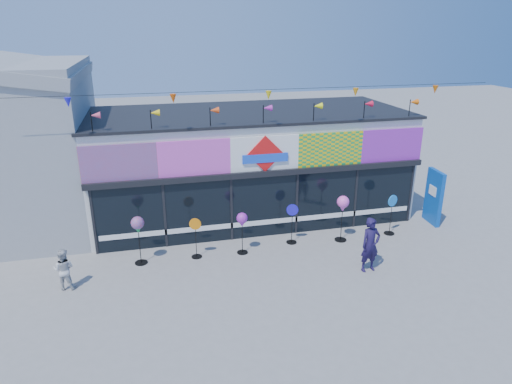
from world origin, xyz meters
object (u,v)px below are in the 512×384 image
object	(u,v)px
spinner_2	(242,221)
child	(64,269)
blue_sign	(434,197)
spinner_5	(391,214)
adult_man	(370,245)
spinner_3	(292,223)
spinner_0	(138,226)
spinner_1	(196,237)
spinner_4	(343,205)

from	to	relation	value
spinner_2	child	distance (m)	5.55
blue_sign	spinner_5	bearing A→B (deg)	-160.22
adult_man	spinner_5	bearing A→B (deg)	41.64
spinner_3	adult_man	bearing A→B (deg)	-54.16
spinner_0	spinner_2	size ratio (longest dim) A/B	1.12
spinner_0	adult_man	world-z (taller)	adult_man
spinner_3	adult_man	size ratio (longest dim) A/B	0.83
spinner_1	spinner_2	distance (m)	1.59
blue_sign	spinner_5	distance (m)	2.18
spinner_1	spinner_4	world-z (taller)	spinner_4
blue_sign	spinner_2	world-z (taller)	blue_sign
spinner_5	spinner_1	bearing A→B (deg)	-179.03
spinner_0	spinner_5	size ratio (longest dim) A/B	1.07
spinner_2	spinner_1	bearing A→B (deg)	177.65
spinner_4	child	size ratio (longest dim) A/B	1.35
blue_sign	spinner_4	world-z (taller)	blue_sign
adult_man	child	distance (m)	9.10
spinner_2	adult_man	xyz separation A→B (m)	(3.59, -2.07, -0.29)
spinner_2	adult_man	bearing A→B (deg)	-29.96
spinner_4	spinner_3	bearing A→B (deg)	172.48
spinner_1	adult_man	bearing A→B (deg)	-22.59
blue_sign	spinner_3	xyz separation A→B (m)	(-5.81, -0.41, -0.29)
spinner_2	spinner_4	xyz separation A→B (m)	(3.60, 0.11, 0.18)
blue_sign	adult_man	bearing A→B (deg)	-140.72
spinner_2	spinner_5	xyz separation A→B (m)	(5.57, 0.18, -0.36)
adult_man	child	bearing A→B (deg)	165.89
spinner_1	spinner_4	bearing A→B (deg)	0.52
spinner_3	spinner_4	distance (m)	1.87
adult_man	spinner_4	bearing A→B (deg)	82.48
spinner_3	child	world-z (taller)	spinner_3
spinner_2	spinner_4	size ratio (longest dim) A/B	0.86
spinner_4	adult_man	bearing A→B (deg)	-90.51
blue_sign	child	xyz separation A→B (m)	(-13.10, -1.69, -0.43)
spinner_2	child	xyz separation A→B (m)	(-5.45, -0.94, -0.54)
spinner_5	adult_man	size ratio (longest dim) A/B	0.87
spinner_4	spinner_5	world-z (taller)	spinner_4
spinner_5	child	distance (m)	11.07
blue_sign	spinner_2	size ratio (longest dim) A/B	1.45
spinner_1	spinner_3	xyz separation A→B (m)	(3.38, 0.28, 0.03)
spinner_2	spinner_0	bearing A→B (deg)	178.68
spinner_1	adult_man	world-z (taller)	adult_man
blue_sign	spinner_1	distance (m)	9.22
spinner_4	child	world-z (taller)	spinner_4
spinner_1	spinner_3	size ratio (longest dim) A/B	0.96
spinner_0	spinner_3	bearing A→B (deg)	2.94
spinner_1	spinner_0	bearing A→B (deg)	179.57
spinner_3	adult_man	world-z (taller)	adult_man
spinner_1	adult_man	distance (m)	5.55
spinner_4	spinner_5	distance (m)	2.04
spinner_1	spinner_4	xyz separation A→B (m)	(5.14, 0.05, 0.61)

